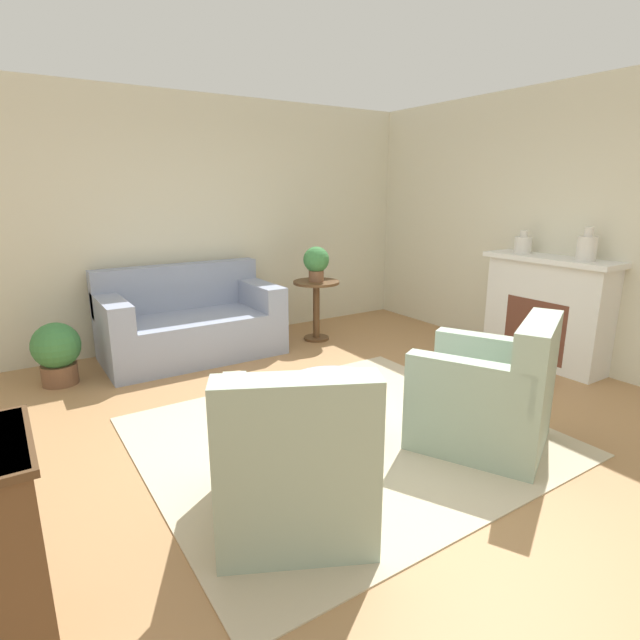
# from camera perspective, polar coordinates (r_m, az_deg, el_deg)

# --- Properties ---
(ground_plane) EXTENTS (16.00, 16.00, 0.00)m
(ground_plane) POSITION_cam_1_polar(r_m,az_deg,el_deg) (3.79, 2.72, -13.18)
(ground_plane) COLOR #AD7F51
(wall_back) EXTENTS (9.90, 0.12, 2.80)m
(wall_back) POSITION_cam_1_polar(r_m,az_deg,el_deg) (6.06, -14.31, 10.78)
(wall_back) COLOR beige
(wall_back) RESTS_ON ground_plane
(wall_right) EXTENTS (0.12, 9.73, 2.80)m
(wall_right) POSITION_cam_1_polar(r_m,az_deg,el_deg) (5.61, 28.30, 9.21)
(wall_right) COLOR beige
(wall_right) RESTS_ON ground_plane
(rug) EXTENTS (2.78, 2.49, 0.01)m
(rug) POSITION_cam_1_polar(r_m,az_deg,el_deg) (3.79, 2.72, -13.11)
(rug) COLOR beige
(rug) RESTS_ON ground_plane
(couch) EXTENTS (1.84, 0.98, 0.96)m
(couch) POSITION_cam_1_polar(r_m,az_deg,el_deg) (5.60, -14.60, -0.47)
(couch) COLOR #8E99B2
(couch) RESTS_ON ground_plane
(armchair_left) EXTENTS (1.09, 1.12, 0.94)m
(armchair_left) POSITION_cam_1_polar(r_m,az_deg,el_deg) (2.76, -2.99, -16.03)
(armchair_left) COLOR #9EB29E
(armchair_left) RESTS_ON rug
(armchair_right) EXTENTS (1.09, 1.12, 0.94)m
(armchair_right) POSITION_cam_1_polar(r_m,az_deg,el_deg) (3.73, 18.82, -8.36)
(armchair_right) COLOR #9EB29E
(armchair_right) RESTS_ON rug
(ottoman_table) EXTENTS (0.68, 0.68, 0.44)m
(ottoman_table) POSITION_cam_1_polar(r_m,az_deg,el_deg) (3.63, 1.49, -9.44)
(ottoman_table) COLOR #8E99B2
(ottoman_table) RESTS_ON rug
(side_table) EXTENTS (0.55, 0.55, 0.72)m
(side_table) POSITION_cam_1_polar(r_m,az_deg,el_deg) (5.95, -0.43, 2.30)
(side_table) COLOR brown
(side_table) RESTS_ON ground_plane
(fireplace) EXTENTS (0.44, 1.33, 1.12)m
(fireplace) POSITION_cam_1_polar(r_m,az_deg,el_deg) (5.60, 24.47, 1.18)
(fireplace) COLOR white
(fireplace) RESTS_ON ground_plane
(vase_mantel_near) EXTENTS (0.17, 0.17, 0.24)m
(vase_mantel_near) POSITION_cam_1_polar(r_m,az_deg,el_deg) (5.67, 22.19, 8.04)
(vase_mantel_near) COLOR silver
(vase_mantel_near) RESTS_ON fireplace
(vase_mantel_far) EXTENTS (0.18, 0.18, 0.31)m
(vase_mantel_far) POSITION_cam_1_polar(r_m,az_deg,el_deg) (5.32, 28.19, 7.33)
(vase_mantel_far) COLOR silver
(vase_mantel_far) RESTS_ON fireplace
(potted_plant_on_side_table) EXTENTS (0.30, 0.30, 0.41)m
(potted_plant_on_side_table) POSITION_cam_1_polar(r_m,az_deg,el_deg) (5.87, -0.44, 6.69)
(potted_plant_on_side_table) COLOR brown
(potted_plant_on_side_table) RESTS_ON side_table
(potted_plant_floor) EXTENTS (0.43, 0.43, 0.59)m
(potted_plant_floor) POSITION_cam_1_polar(r_m,az_deg,el_deg) (5.22, -27.87, -3.18)
(potted_plant_floor) COLOR brown
(potted_plant_floor) RESTS_ON ground_plane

